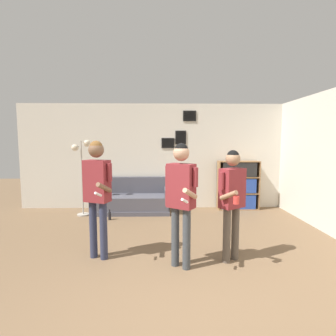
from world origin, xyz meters
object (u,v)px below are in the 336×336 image
couch (133,200)px  drinking_cup (233,159)px  person_watcher_holding_cup (232,194)px  person_player_foreground_center (181,192)px  bottle_on_floor (110,216)px  floor_lamp (82,164)px  person_player_foreground_left (97,186)px  bookshelf (238,185)px

couch → drinking_cup: 2.74m
couch → person_watcher_holding_cup: 3.30m
person_player_foreground_center → couch: bearing=108.5°
bottle_on_floor → person_player_foreground_center: bearing=-57.4°
couch → floor_lamp: bearing=-166.0°
couch → person_player_foreground_left: person_player_foreground_left is taller
floor_lamp → drinking_cup: floor_lamp is taller
bookshelf → person_watcher_holding_cup: bearing=-107.9°
bookshelf → floor_lamp: 3.90m
bottle_on_floor → drinking_cup: 3.34m
bookshelf → couch: bearing=-175.7°
floor_lamp → person_player_foreground_center: bearing=-51.0°
drinking_cup → person_player_foreground_center: bearing=-116.5°
couch → person_watcher_holding_cup: (1.72, -2.73, 0.71)m
bottle_on_floor → floor_lamp: bearing=150.6°
person_player_foreground_left → couch: bearing=85.0°
person_watcher_holding_cup → drinking_cup: bearing=74.6°
couch → bookshelf: (2.67, 0.20, 0.34)m
drinking_cup → bookshelf: bearing=-0.2°
couch → drinking_cup: (2.53, 0.20, 1.02)m
person_player_foreground_center → bottle_on_floor: size_ratio=7.24×
bookshelf → floor_lamp: size_ratio=0.70×
person_player_foreground_left → floor_lamp: bearing=111.8°
bookshelf → drinking_cup: drinking_cup is taller
floor_lamp → bottle_on_floor: size_ratio=7.49×
person_player_foreground_left → bottle_on_floor: size_ratio=7.38×
floor_lamp → person_watcher_holding_cup: 3.78m
bookshelf → floor_lamp: floor_lamp is taller
bottle_on_floor → drinking_cup: drinking_cup is taller
couch → person_watcher_holding_cup: bearing=-57.7°
person_player_foreground_center → drinking_cup: 3.49m
couch → person_watcher_holding_cup: person_watcher_holding_cup is taller
person_watcher_holding_cup → bottle_on_floor: (-2.17, 2.05, -0.89)m
bottle_on_floor → person_player_foreground_left: bearing=-83.4°
person_player_foreground_left → person_player_foreground_center: person_player_foreground_left is taller
bottle_on_floor → drinking_cup: size_ratio=2.01×
bookshelf → person_watcher_holding_cup: 3.10m
floor_lamp → person_player_foreground_left: floor_lamp is taller
floor_lamp → bottle_on_floor: 1.39m
person_player_foreground_center → drinking_cup: size_ratio=14.55×
person_watcher_holding_cup → couch: bearing=122.3°
floor_lamp → person_watcher_holding_cup: (2.88, -2.44, -0.24)m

